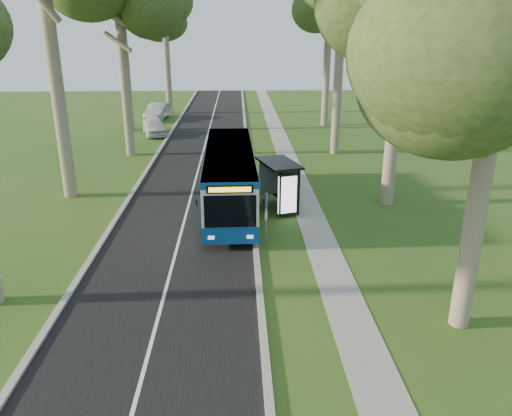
{
  "coord_description": "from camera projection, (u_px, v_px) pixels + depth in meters",
  "views": [
    {
      "loc": [
        -0.73,
        -19.98,
        9.22
      ],
      "look_at": [
        0.05,
        1.1,
        1.6
      ],
      "focal_mm": 35.0,
      "sensor_mm": 36.0,
      "label": 1
    }
  ],
  "objects": [
    {
      "name": "bus",
      "position": [
        230.0,
        178.0,
        26.85
      ],
      "size": [
        2.71,
        12.0,
        3.17
      ],
      "rotation": [
        0.0,
        0.0,
        0.02
      ],
      "color": "silver",
      "rests_on": "ground"
    },
    {
      "name": "tree_east_a",
      "position": [
        510.0,
        2.0,
        13.17
      ],
      "size": [
        5.2,
        5.2,
        13.29
      ],
      "color": "#7A6B56",
      "rests_on": "ground"
    },
    {
      "name": "ground",
      "position": [
        256.0,
        251.0,
        21.94
      ],
      "size": [
        120.0,
        120.0,
        0.0
      ],
      "primitive_type": "plane",
      "color": "#29541A",
      "rests_on": "ground"
    },
    {
      "name": "bus_shelter",
      "position": [
        282.0,
        178.0,
        26.03
      ],
      "size": [
        2.45,
        3.39,
        2.61
      ],
      "rotation": [
        0.0,
        0.0,
        0.29
      ],
      "color": "black",
      "rests_on": "ground"
    },
    {
      "name": "litter_bin",
      "position": [
        261.0,
        183.0,
        29.81
      ],
      "size": [
        0.58,
        0.58,
        1.01
      ],
      "rotation": [
        0.0,
        0.0,
        -0.1
      ],
      "color": "black",
      "rests_on": "ground"
    },
    {
      "name": "kerb_east",
      "position": [
        250.0,
        183.0,
        31.31
      ],
      "size": [
        0.25,
        100.0,
        0.12
      ],
      "primitive_type": "cube",
      "color": "#9E9B93",
      "rests_on": "ground"
    },
    {
      "name": "car_white",
      "position": [
        154.0,
        127.0,
        45.41
      ],
      "size": [
        3.0,
        4.9,
        1.56
      ],
      "primitive_type": "imported",
      "rotation": [
        0.0,
        0.0,
        0.27
      ],
      "color": "silver",
      "rests_on": "ground"
    },
    {
      "name": "car_silver",
      "position": [
        158.0,
        112.0,
        53.24
      ],
      "size": [
        2.33,
        5.24,
        1.67
      ],
      "primitive_type": "imported",
      "rotation": [
        0.0,
        0.0,
        -0.11
      ],
      "color": "#A2A4A9",
      "rests_on": "ground"
    },
    {
      "name": "tree_east_c",
      "position": [
        342.0,
        1.0,
        35.34
      ],
      "size": [
        5.2,
        5.2,
        14.89
      ],
      "color": "#7A6B56",
      "rests_on": "ground"
    },
    {
      "name": "tree_west_c",
      "position": [
        118.0,
        5.0,
        34.89
      ],
      "size": [
        5.2,
        5.2,
        14.49
      ],
      "color": "#7A6B56",
      "rests_on": "ground"
    },
    {
      "name": "footpath",
      "position": [
        298.0,
        183.0,
        31.43
      ],
      "size": [
        1.5,
        100.0,
        0.02
      ],
      "primitive_type": "cube",
      "color": "gray",
      "rests_on": "ground"
    },
    {
      "name": "road",
      "position": [
        194.0,
        184.0,
        31.21
      ],
      "size": [
        7.0,
        100.0,
        0.02
      ],
      "primitive_type": "cube",
      "color": "black",
      "rests_on": "ground"
    },
    {
      "name": "bus_stop_sign",
      "position": [
        266.0,
        213.0,
        22.05
      ],
      "size": [
        0.14,
        0.34,
        2.44
      ],
      "rotation": [
        0.0,
        0.0,
        -0.29
      ],
      "color": "gray",
      "rests_on": "ground"
    },
    {
      "name": "centre_line",
      "position": [
        194.0,
        184.0,
        31.21
      ],
      "size": [
        0.12,
        100.0,
        0.0
      ],
      "primitive_type": "cube",
      "color": "white",
      "rests_on": "road"
    },
    {
      "name": "kerb_west",
      "position": [
        138.0,
        184.0,
        31.07
      ],
      "size": [
        0.25,
        100.0,
        0.12
      ],
      "primitive_type": "cube",
      "color": "#9E9B93",
      "rests_on": "ground"
    },
    {
      "name": "tree_west_e",
      "position": [
        164.0,
        0.0,
        53.26
      ],
      "size": [
        5.2,
        5.2,
        16.3
      ],
      "color": "#7A6B56",
      "rests_on": "ground"
    }
  ]
}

